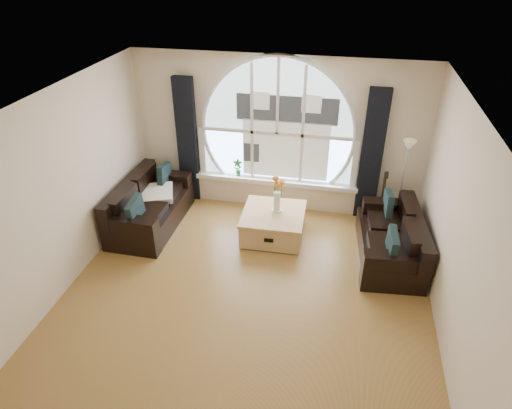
{
  "coord_description": "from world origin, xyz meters",
  "views": [
    {
      "loc": [
        1.06,
        -4.32,
        4.27
      ],
      "look_at": [
        0.0,
        0.9,
        1.05
      ],
      "focal_mm": 31.22,
      "sensor_mm": 36.0,
      "label": 1
    }
  ],
  "objects_px": {
    "floor_lamp": "(401,186)",
    "sofa_right": "(391,236)",
    "vase_flowers": "(277,190)",
    "potted_plant": "(238,168)",
    "guitar": "(382,197)",
    "coffee_chest": "(273,223)",
    "sofa_left": "(150,204)"
  },
  "relations": [
    {
      "from": "sofa_right",
      "to": "vase_flowers",
      "type": "relative_size",
      "value": 2.43
    },
    {
      "from": "coffee_chest",
      "to": "floor_lamp",
      "type": "bearing_deg",
      "value": 16.86
    },
    {
      "from": "coffee_chest",
      "to": "vase_flowers",
      "type": "relative_size",
      "value": 1.42
    },
    {
      "from": "potted_plant",
      "to": "coffee_chest",
      "type": "bearing_deg",
      "value": -49.73
    },
    {
      "from": "sofa_right",
      "to": "coffee_chest",
      "type": "distance_m",
      "value": 1.86
    },
    {
      "from": "guitar",
      "to": "sofa_right",
      "type": "bearing_deg",
      "value": -88.26
    },
    {
      "from": "sofa_right",
      "to": "floor_lamp",
      "type": "bearing_deg",
      "value": 75.59
    },
    {
      "from": "guitar",
      "to": "potted_plant",
      "type": "bearing_deg",
      "value": 169.0
    },
    {
      "from": "sofa_left",
      "to": "potted_plant",
      "type": "height_order",
      "value": "potted_plant"
    },
    {
      "from": "sofa_left",
      "to": "floor_lamp",
      "type": "height_order",
      "value": "floor_lamp"
    },
    {
      "from": "coffee_chest",
      "to": "potted_plant",
      "type": "height_order",
      "value": "potted_plant"
    },
    {
      "from": "sofa_left",
      "to": "sofa_right",
      "type": "relative_size",
      "value": 1.06
    },
    {
      "from": "sofa_left",
      "to": "guitar",
      "type": "bearing_deg",
      "value": 12.71
    },
    {
      "from": "coffee_chest",
      "to": "potted_plant",
      "type": "bearing_deg",
      "value": 128.95
    },
    {
      "from": "floor_lamp",
      "to": "coffee_chest",
      "type": "bearing_deg",
      "value": -161.82
    },
    {
      "from": "sofa_left",
      "to": "guitar",
      "type": "height_order",
      "value": "guitar"
    },
    {
      "from": "sofa_left",
      "to": "sofa_right",
      "type": "height_order",
      "value": "sofa_left"
    },
    {
      "from": "guitar",
      "to": "floor_lamp",
      "type": "bearing_deg",
      "value": -19.08
    },
    {
      "from": "sofa_left",
      "to": "vase_flowers",
      "type": "distance_m",
      "value": 2.19
    },
    {
      "from": "vase_flowers",
      "to": "floor_lamp",
      "type": "distance_m",
      "value": 2.03
    },
    {
      "from": "coffee_chest",
      "to": "floor_lamp",
      "type": "xyz_separation_m",
      "value": [
        1.98,
        0.65,
        0.56
      ]
    },
    {
      "from": "vase_flowers",
      "to": "sofa_left",
      "type": "bearing_deg",
      "value": -176.17
    },
    {
      "from": "coffee_chest",
      "to": "potted_plant",
      "type": "xyz_separation_m",
      "value": [
        -0.82,
        0.97,
        0.46
      ]
    },
    {
      "from": "sofa_right",
      "to": "potted_plant",
      "type": "xyz_separation_m",
      "value": [
        -2.66,
        1.19,
        0.31
      ]
    },
    {
      "from": "sofa_left",
      "to": "coffee_chest",
      "type": "bearing_deg",
      "value": 3.15
    },
    {
      "from": "vase_flowers",
      "to": "floor_lamp",
      "type": "xyz_separation_m",
      "value": [
        1.94,
        0.59,
        -0.04
      ]
    },
    {
      "from": "floor_lamp",
      "to": "sofa_right",
      "type": "bearing_deg",
      "value": -99.66
    },
    {
      "from": "sofa_left",
      "to": "sofa_right",
      "type": "distance_m",
      "value": 3.93
    },
    {
      "from": "vase_flowers",
      "to": "potted_plant",
      "type": "distance_m",
      "value": 1.26
    },
    {
      "from": "potted_plant",
      "to": "sofa_left",
      "type": "bearing_deg",
      "value": -140.53
    },
    {
      "from": "sofa_right",
      "to": "vase_flowers",
      "type": "height_order",
      "value": "vase_flowers"
    },
    {
      "from": "vase_flowers",
      "to": "potted_plant",
      "type": "relative_size",
      "value": 2.23
    }
  ]
}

